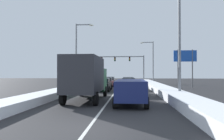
{
  "coord_description": "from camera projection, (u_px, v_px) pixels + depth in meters",
  "views": [
    {
      "loc": [
        1.6,
        -7.75,
        2.16
      ],
      "look_at": [
        -0.95,
        22.5,
        2.61
      ],
      "focal_mm": 32.8,
      "sensor_mm": 36.0,
      "label": 1
    }
  ],
  "objects": [
    {
      "name": "snow_bank_left_shoulder",
      "position": [
        79.0,
        87.0,
        27.9
      ],
      "size": [
        1.99,
        43.33,
        0.57
      ],
      "primitive_type": "cube",
      "color": "white",
      "rests_on": "ground"
    },
    {
      "name": "sedan_silver_right_lane_third",
      "position": [
        128.0,
        84.0,
        26.8
      ],
      "size": [
        2.0,
        4.5,
        1.51
      ],
      "color": "#B7BABF",
      "rests_on": "ground"
    },
    {
      "name": "ground_plane",
      "position": [
        115.0,
        92.0,
        23.53
      ],
      "size": [
        120.0,
        120.0,
        0.0
      ],
      "primitive_type": "plane",
      "color": "#28282B"
    },
    {
      "name": "traffic_light_gantry",
      "position": [
        127.0,
        62.0,
        47.03
      ],
      "size": [
        10.6,
        0.47,
        6.2
      ],
      "color": "slate",
      "rests_on": "ground"
    },
    {
      "name": "sedan_maroon_center_lane_third",
      "position": [
        106.0,
        82.0,
        30.61
      ],
      "size": [
        2.0,
        4.5,
        1.51
      ],
      "color": "maroon",
      "rests_on": "ground"
    },
    {
      "name": "lane_stripe_between_right_lane_and_center_lane",
      "position": [
        117.0,
        89.0,
        27.45
      ],
      "size": [
        0.14,
        43.33,
        0.01
      ],
      "primitive_type": "cube",
      "color": "silver",
      "rests_on": "ground"
    },
    {
      "name": "sedan_gray_center_lane_fourth",
      "position": [
        109.0,
        81.0,
        36.21
      ],
      "size": [
        2.0,
        4.5,
        1.51
      ],
      "color": "slate",
      "rests_on": "ground"
    },
    {
      "name": "sedan_tan_right_lane_fourth",
      "position": [
        128.0,
        82.0,
        32.89
      ],
      "size": [
        2.0,
        4.5,
        1.51
      ],
      "color": "#937F60",
      "rests_on": "ground"
    },
    {
      "name": "sedan_black_center_lane_second",
      "position": [
        103.0,
        85.0,
        24.7
      ],
      "size": [
        2.0,
        4.5,
        1.51
      ],
      "color": "black",
      "rests_on": "ground"
    },
    {
      "name": "street_lamp_right_near",
      "position": [
        175.0,
        36.0,
        17.26
      ],
      "size": [
        2.66,
        0.36,
        9.0
      ],
      "color": "gray",
      "rests_on": "ground"
    },
    {
      "name": "roadside_sign_right",
      "position": [
        185.0,
        60.0,
        29.07
      ],
      "size": [
        3.2,
        0.16,
        5.5
      ],
      "color": "#59595B",
      "rests_on": "ground"
    },
    {
      "name": "suv_navy_right_lane_nearest",
      "position": [
        130.0,
        90.0,
        14.0
      ],
      "size": [
        2.16,
        4.9,
        1.67
      ],
      "color": "navy",
      "rests_on": "ground"
    },
    {
      "name": "box_truck_center_lane_nearest",
      "position": [
        87.0,
        76.0,
        16.16
      ],
      "size": [
        2.53,
        7.2,
        3.36
      ],
      "color": "#1E5633",
      "rests_on": "ground"
    },
    {
      "name": "sedan_white_right_lane_second",
      "position": [
        132.0,
        87.0,
        20.3
      ],
      "size": [
        2.0,
        4.5,
        1.51
      ],
      "color": "silver",
      "rests_on": "ground"
    },
    {
      "name": "street_lamp_right_mid",
      "position": [
        151.0,
        59.0,
        40.76
      ],
      "size": [
        2.66,
        0.36,
        8.46
      ],
      "color": "gray",
      "rests_on": "ground"
    },
    {
      "name": "street_lamp_left_mid",
      "position": [
        78.0,
        50.0,
        29.58
      ],
      "size": [
        2.66,
        0.36,
        9.31
      ],
      "color": "gray",
      "rests_on": "ground"
    },
    {
      "name": "snow_bank_right_shoulder",
      "position": [
        157.0,
        87.0,
        27.01
      ],
      "size": [
        1.9,
        43.33,
        0.66
      ],
      "primitive_type": "cube",
      "color": "white",
      "rests_on": "ground"
    }
  ]
}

